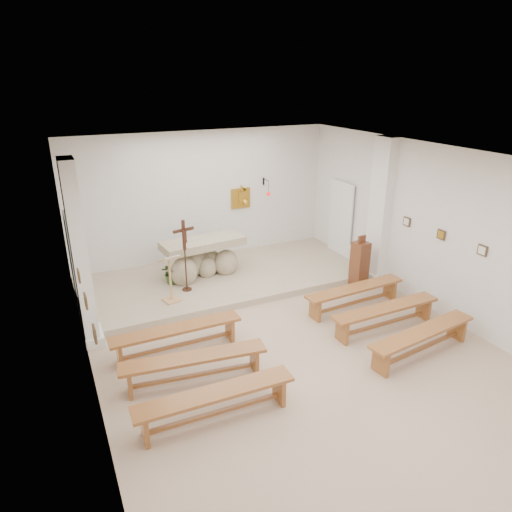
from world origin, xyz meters
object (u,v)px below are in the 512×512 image
altar (203,260)px  bench_right_third (422,337)px  bench_left_third (215,399)px  lectern (170,278)px  bench_right_second (385,312)px  donation_pedestal (360,264)px  bench_left_front (177,334)px  bench_right_front (355,292)px  bench_left_second (194,363)px  crucifix_stand (185,251)px

altar → bench_right_third: 5.39m
altar → bench_left_third: bearing=-112.9°
lectern → bench_right_second: size_ratio=0.46×
donation_pedestal → bench_left_front: 4.87m
lectern → bench_right_third: 5.19m
lectern → donation_pedestal: (4.39, -0.83, -0.13)m
bench_left_front → bench_right_third: size_ratio=0.99×
bench_left_third → bench_right_third: same height
bench_right_front → bench_right_third: size_ratio=1.00×
altar → bench_right_second: altar is taller
bench_left_second → bench_right_third: size_ratio=1.00×
bench_left_front → bench_right_front: 3.97m
donation_pedestal → bench_right_front: size_ratio=0.53×
lectern → crucifix_stand: size_ratio=0.65×
bench_left_front → crucifix_stand: bearing=68.5°
crucifix_stand → donation_pedestal: bearing=-30.8°
lectern → crucifix_stand: 0.75m
altar → donation_pedestal: bearing=-34.9°
lectern → bench_left_front: (-0.39, -1.75, -0.31)m
bench_right_third → lectern: bearing=126.7°
bench_right_front → lectern: bearing=151.0°
donation_pedestal → bench_right_second: bearing=-120.8°
donation_pedestal → bench_left_second: (-4.78, -1.92, -0.18)m
altar → bench_right_front: (2.50, -2.77, -0.17)m
donation_pedestal → bench_left_third: donation_pedestal is taller
altar → bench_left_front: 3.14m
lectern → bench_right_second: (3.58, -2.75, -0.31)m
altar → bench_left_second: (-1.47, -3.77, -0.17)m
crucifix_stand → donation_pedestal: (3.93, -1.23, -0.56)m
donation_pedestal → bench_right_front: 1.24m
bench_left_third → bench_right_third: bearing=1.3°
bench_right_third → bench_right_front: bearing=83.0°
crucifix_stand → bench_right_third: 5.24m
lectern → crucifix_stand: (0.47, 0.40, 0.43)m
crucifix_stand → bench_left_third: bearing=-115.1°
altar → lectern: lectern is taller
lectern → bench_left_third: size_ratio=0.46×
donation_pedestal → crucifix_stand: bearing=154.8°
altar → bench_left_front: altar is taller
bench_left_second → bench_left_third: same height
bench_left_front → bench_right_front: (3.97, 0.00, 0.00)m
crucifix_stand → bench_left_front: size_ratio=0.70×
altar → bench_right_third: size_ratio=0.85×
crucifix_stand → bench_left_second: bearing=-118.6°
altar → bench_right_front: bearing=-53.6°
bench_left_third → bench_right_front: bearing=28.0°
donation_pedestal → bench_left_front: donation_pedestal is taller
donation_pedestal → bench_right_second: size_ratio=0.53×
lectern → donation_pedestal: donation_pedestal is taller
bench_left_third → crucifix_stand: bearing=79.7°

